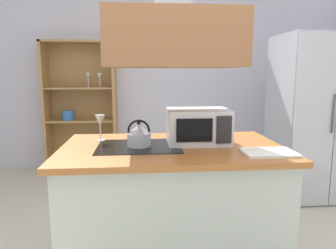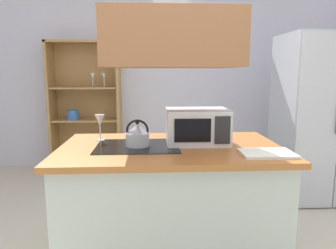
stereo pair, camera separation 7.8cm
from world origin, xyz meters
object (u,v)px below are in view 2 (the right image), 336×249
object	(u,v)px
microwave	(197,126)
refrigerator	(320,118)
dish_cabinet	(87,114)
kettle	(137,135)
cutting_board	(267,153)
wine_glass_on_counter	(100,121)

from	to	relation	value
microwave	refrigerator	bearing A→B (deg)	34.75
dish_cabinet	microwave	size ratio (longest dim) A/B	4.06
kettle	microwave	xyz separation A→B (m)	(0.45, 0.08, 0.05)
refrigerator	kettle	world-z (taller)	refrigerator
cutting_board	wine_glass_on_counter	distance (m)	1.27
kettle	microwave	bearing A→B (deg)	10.12
kettle	microwave	world-z (taller)	microwave
refrigerator	wine_glass_on_counter	xyz separation A→B (m)	(-2.31, -0.95, 0.13)
refrigerator	wine_glass_on_counter	distance (m)	2.50
microwave	cutting_board	bearing A→B (deg)	-41.84
refrigerator	cutting_board	distance (m)	1.86
refrigerator	dish_cabinet	world-z (taller)	dish_cabinet
microwave	kettle	bearing A→B (deg)	-169.88
kettle	wine_glass_on_counter	bearing A→B (deg)	144.82
cutting_board	wine_glass_on_counter	xyz separation A→B (m)	(-1.16, 0.50, 0.14)
kettle	wine_glass_on_counter	distance (m)	0.37
kettle	cutting_board	world-z (taller)	kettle
dish_cabinet	cutting_board	world-z (taller)	dish_cabinet
microwave	wine_glass_on_counter	bearing A→B (deg)	169.92
microwave	dish_cabinet	bearing A→B (deg)	119.23
cutting_board	wine_glass_on_counter	bearing A→B (deg)	156.65
microwave	wine_glass_on_counter	size ratio (longest dim) A/B	2.23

